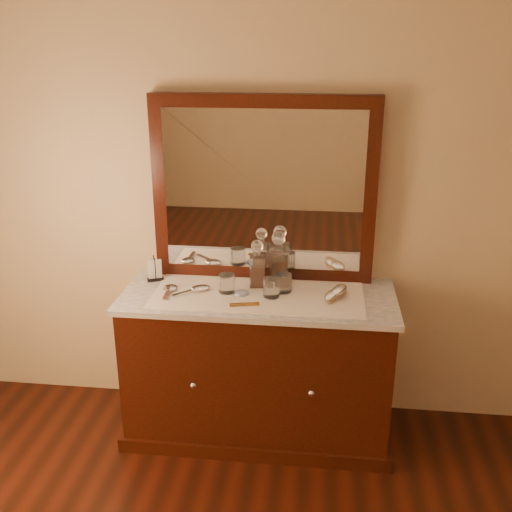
% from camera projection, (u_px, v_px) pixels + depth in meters
% --- Properties ---
extents(room_shell, '(8.50, 9.00, 2.80)m').
position_uv_depth(room_shell, '(136.00, 458.00, 1.04)').
color(room_shell, black).
rests_on(room_shell, ground).
extents(dresser_cabinet, '(1.40, 0.55, 0.82)m').
position_uv_depth(dresser_cabinet, '(258.00, 367.00, 3.20)').
color(dresser_cabinet, black).
rests_on(dresser_cabinet, floor).
extents(dresser_plinth, '(1.46, 0.59, 0.08)m').
position_uv_depth(dresser_plinth, '(258.00, 422.00, 3.33)').
color(dresser_plinth, black).
rests_on(dresser_plinth, floor).
extents(knob_left, '(0.04, 0.04, 0.04)m').
position_uv_depth(knob_left, '(193.00, 385.00, 2.95)').
color(knob_left, silver).
rests_on(knob_left, dresser_cabinet).
extents(knob_right, '(0.04, 0.04, 0.04)m').
position_uv_depth(knob_right, '(311.00, 393.00, 2.89)').
color(knob_right, silver).
rests_on(knob_right, dresser_cabinet).
extents(marble_top, '(1.44, 0.59, 0.03)m').
position_uv_depth(marble_top, '(258.00, 296.00, 3.05)').
color(marble_top, white).
rests_on(marble_top, dresser_cabinet).
extents(mirror_frame, '(1.20, 0.08, 1.00)m').
position_uv_depth(mirror_frame, '(263.00, 190.00, 3.10)').
color(mirror_frame, black).
rests_on(mirror_frame, marble_top).
extents(mirror_glass, '(1.06, 0.01, 0.86)m').
position_uv_depth(mirror_glass, '(263.00, 192.00, 3.07)').
color(mirror_glass, white).
rests_on(mirror_glass, marble_top).
extents(lace_runner, '(1.10, 0.45, 0.00)m').
position_uv_depth(lace_runner, '(258.00, 295.00, 3.03)').
color(lace_runner, silver).
rests_on(lace_runner, marble_top).
extents(pin_dish, '(0.07, 0.07, 0.01)m').
position_uv_depth(pin_dish, '(242.00, 293.00, 3.03)').
color(pin_dish, white).
rests_on(pin_dish, lace_runner).
extents(comb, '(0.15, 0.06, 0.01)m').
position_uv_depth(comb, '(244.00, 304.00, 2.91)').
color(comb, brown).
rests_on(comb, lace_runner).
extents(napkin_rack, '(0.11, 0.09, 0.14)m').
position_uv_depth(napkin_rack, '(155.00, 271.00, 3.21)').
color(napkin_rack, black).
rests_on(napkin_rack, marble_top).
extents(decanter_left, '(0.09, 0.09, 0.26)m').
position_uv_depth(decanter_left, '(257.00, 268.00, 3.11)').
color(decanter_left, brown).
rests_on(decanter_left, lace_runner).
extents(decanter_right, '(0.11, 0.11, 0.30)m').
position_uv_depth(decanter_right, '(278.00, 263.00, 3.14)').
color(decanter_right, brown).
rests_on(decanter_right, lace_runner).
extents(brush_near, '(0.10, 0.15, 0.04)m').
position_uv_depth(brush_near, '(331.00, 296.00, 2.96)').
color(brush_near, '#9B795F').
rests_on(brush_near, lace_runner).
extents(brush_far, '(0.12, 0.17, 0.04)m').
position_uv_depth(brush_far, '(339.00, 291.00, 3.01)').
color(brush_far, '#9B795F').
rests_on(brush_far, lace_runner).
extents(hand_mirror_outer, '(0.08, 0.20, 0.02)m').
position_uv_depth(hand_mirror_outer, '(169.00, 289.00, 3.07)').
color(hand_mirror_outer, silver).
rests_on(hand_mirror_outer, lace_runner).
extents(hand_mirror_inner, '(0.20, 0.19, 0.02)m').
position_uv_depth(hand_mirror_inner, '(197.00, 289.00, 3.07)').
color(hand_mirror_inner, silver).
rests_on(hand_mirror_inner, lace_runner).
extents(tumblers, '(0.38, 0.16, 0.10)m').
position_uv_depth(tumblers, '(260.00, 285.00, 3.03)').
color(tumblers, white).
rests_on(tumblers, lace_runner).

